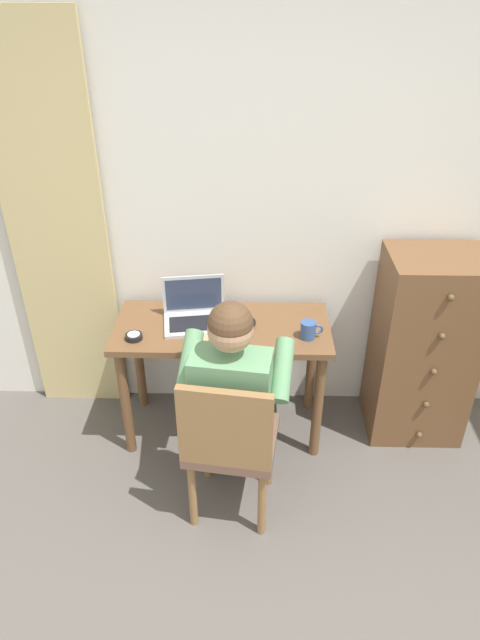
% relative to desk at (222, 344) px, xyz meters
% --- Properties ---
extents(wall_back, '(4.80, 0.05, 2.50)m').
position_rel_desk_xyz_m(wall_back, '(0.27, 0.33, 0.64)').
color(wall_back, silver).
rests_on(wall_back, ground_plane).
extents(curtain_panel, '(0.54, 0.03, 2.25)m').
position_rel_desk_xyz_m(curtain_panel, '(-0.91, 0.26, 0.52)').
color(curtain_panel, '#CCB77A').
rests_on(curtain_panel, ground_plane).
extents(desk, '(1.17, 0.52, 0.73)m').
position_rel_desk_xyz_m(desk, '(0.00, 0.00, 0.00)').
color(desk, brown).
rests_on(desk, ground_plane).
extents(dresser, '(0.53, 0.46, 1.13)m').
position_rel_desk_xyz_m(dresser, '(1.13, 0.06, -0.04)').
color(dresser, brown).
rests_on(dresser, ground_plane).
extents(chair, '(0.47, 0.45, 0.89)m').
position_rel_desk_xyz_m(chair, '(0.06, -0.64, -0.11)').
color(chair, brown).
rests_on(chair, ground_plane).
extents(person_seated, '(0.58, 0.62, 1.21)m').
position_rel_desk_xyz_m(person_seated, '(0.09, -0.46, 0.07)').
color(person_seated, '#33384C').
rests_on(person_seated, ground_plane).
extents(laptop, '(0.37, 0.30, 0.24)m').
position_rel_desk_xyz_m(laptop, '(-0.15, 0.04, 0.18)').
color(laptop, '#B7BABF').
rests_on(laptop, desk).
extents(computer_mouse, '(0.07, 0.11, 0.03)m').
position_rel_desk_xyz_m(computer_mouse, '(0.15, 0.02, 0.14)').
color(computer_mouse, black).
rests_on(computer_mouse, desk).
extents(desk_clock, '(0.09, 0.09, 0.03)m').
position_rel_desk_xyz_m(desk_clock, '(-0.45, -0.14, 0.14)').
color(desk_clock, black).
rests_on(desk_clock, desk).
extents(coffee_mug, '(0.12, 0.08, 0.09)m').
position_rel_desk_xyz_m(coffee_mug, '(0.46, -0.11, 0.17)').
color(coffee_mug, '#33518C').
rests_on(coffee_mug, desk).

